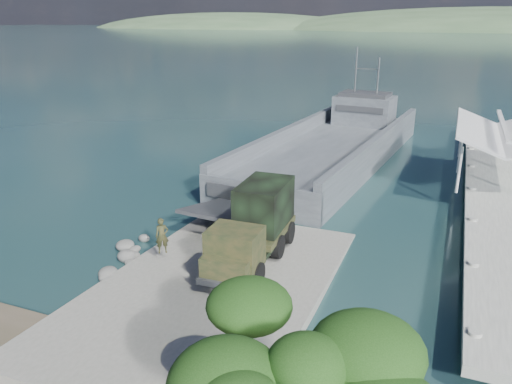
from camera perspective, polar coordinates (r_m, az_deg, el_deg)
The scene contains 9 objects.
ground at distance 25.28m, azimuth -3.77°, elevation -10.25°, with size 1400.00×1400.00×0.00m, color #1C4442.
boat_ramp at distance 24.38m, azimuth -4.81°, elevation -10.80°, with size 10.00×18.00×0.50m, color gray.
shoreline_rocks at distance 28.60m, azimuth -14.70°, elevation -7.18°, with size 3.20×5.60×0.90m, color #595957, non-canonical shape.
distant_headlands at distance 581.27m, azimuth 27.04°, elevation 16.12°, with size 1000.00×240.00×48.00m, color #3A5736, non-canonical shape.
pier at distance 40.15m, azimuth 25.75°, elevation 1.67°, with size 6.40×44.00×6.10m.
landing_craft at distance 45.74m, azimuth 8.60°, elevation 4.41°, with size 11.72×35.55×10.39m.
military_truck at distance 25.72m, azimuth -0.09°, elevation -3.82°, with size 2.87×8.11×3.72m.
soldier at distance 26.38m, azimuth -10.64°, elevation -5.71°, with size 0.69×0.45×1.89m, color black.
overhang_tree at distance 12.05m, azimuth 6.62°, elevation -20.51°, with size 6.55×6.03×5.95m.
Camera 1 is at (9.71, -19.74, 12.47)m, focal length 35.00 mm.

